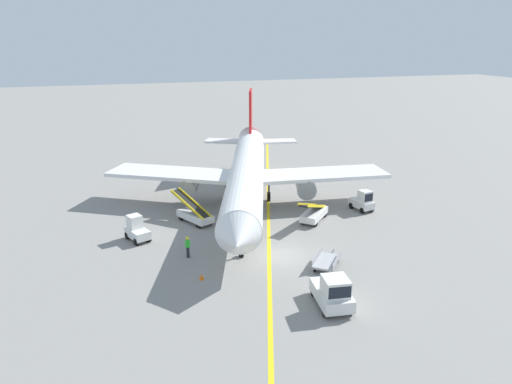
# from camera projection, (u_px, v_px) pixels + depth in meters

# --- Properties ---
(ground_plane) EXTENTS (300.00, 300.00, 0.00)m
(ground_plane) POSITION_uv_depth(u_px,v_px,m) (280.00, 256.00, 37.94)
(ground_plane) COLOR gray
(taxi_line_yellow) EXTENTS (26.17, 75.79, 0.01)m
(taxi_line_yellow) POSITION_uv_depth(u_px,v_px,m) (269.00, 231.00, 42.70)
(taxi_line_yellow) COLOR yellow
(taxi_line_yellow) RESTS_ON ground
(airliner) EXTENTS (27.60, 34.34, 10.10)m
(airliner) POSITION_uv_depth(u_px,v_px,m) (247.00, 173.00, 48.19)
(airliner) COLOR white
(airliner) RESTS_ON ground
(pushback_tug) EXTENTS (2.36, 3.82, 2.20)m
(pushback_tug) POSITION_uv_depth(u_px,v_px,m) (333.00, 292.00, 30.53)
(pushback_tug) COLOR silver
(pushback_tug) RESTS_ON ground
(baggage_tug_near_wing) EXTENTS (2.10, 2.71, 2.10)m
(baggage_tug_near_wing) POSITION_uv_depth(u_px,v_px,m) (137.00, 229.00, 40.63)
(baggage_tug_near_wing) COLOR silver
(baggage_tug_near_wing) RESTS_ON ground
(baggage_tug_by_cargo_door) EXTENTS (1.71, 2.59, 2.10)m
(baggage_tug_by_cargo_door) POSITION_uv_depth(u_px,v_px,m) (363.00, 201.00, 47.51)
(baggage_tug_by_cargo_door) COLOR silver
(baggage_tug_by_cargo_door) RESTS_ON ground
(belt_loader_forward_hold) EXTENTS (3.30, 5.05, 2.59)m
(belt_loader_forward_hold) POSITION_uv_depth(u_px,v_px,m) (194.00, 214.00, 44.61)
(belt_loader_forward_hold) COLOR silver
(belt_loader_forward_hold) RESTS_ON ground
(belt_loader_aft_hold) EXTENTS (4.35, 4.48, 2.59)m
(belt_loader_aft_hold) POSITION_uv_depth(u_px,v_px,m) (314.00, 213.00, 44.87)
(belt_loader_aft_hold) COLOR silver
(belt_loader_aft_hold) RESTS_ON ground
(baggage_cart_loaded) EXTENTS (3.02, 3.41, 0.94)m
(baggage_cart_loaded) POSITION_uv_depth(u_px,v_px,m) (327.00, 261.00, 35.95)
(baggage_cart_loaded) COLOR #A5A5A8
(baggage_cart_loaded) RESTS_ON ground
(ground_crew_marshaller) EXTENTS (0.36, 0.24, 1.70)m
(ground_crew_marshaller) POSITION_uv_depth(u_px,v_px,m) (188.00, 246.00, 37.42)
(ground_crew_marshaller) COLOR #26262D
(ground_crew_marshaller) RESTS_ON ground
(safety_cone_nose_left) EXTENTS (0.36, 0.36, 0.44)m
(safety_cone_nose_left) POSITION_uv_depth(u_px,v_px,m) (202.00, 277.00, 34.19)
(safety_cone_nose_left) COLOR orange
(safety_cone_nose_left) RESTS_ON ground
(safety_cone_nose_right) EXTENTS (0.36, 0.36, 0.44)m
(safety_cone_nose_right) POSITION_uv_depth(u_px,v_px,m) (230.00, 238.00, 40.75)
(safety_cone_nose_right) COLOR orange
(safety_cone_nose_right) RESTS_ON ground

